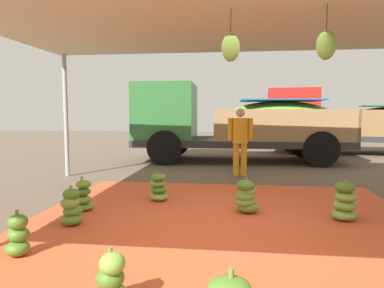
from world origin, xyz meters
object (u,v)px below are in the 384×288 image
(banana_bunch_4, at_px, (159,188))
(banana_bunch_8, at_px, (83,197))
(banana_bunch_1, at_px, (345,202))
(banana_bunch_2, at_px, (18,236))
(banana_bunch_5, at_px, (71,208))
(worker_0, at_px, (240,137))
(banana_bunch_0, at_px, (246,197))
(cargo_truck_far, at_px, (352,121))
(cargo_truck_main, at_px, (233,122))
(banana_bunch_7, at_px, (112,281))

(banana_bunch_4, relative_size, banana_bunch_8, 0.99)
(banana_bunch_1, bearing_deg, banana_bunch_2, -155.62)
(banana_bunch_4, distance_m, banana_bunch_5, 1.68)
(banana_bunch_8, relative_size, worker_0, 0.33)
(banana_bunch_0, distance_m, worker_0, 3.23)
(banana_bunch_0, distance_m, banana_bunch_5, 2.49)
(banana_bunch_1, distance_m, cargo_truck_far, 9.08)
(cargo_truck_far, relative_size, worker_0, 4.24)
(banana_bunch_2, relative_size, cargo_truck_main, 0.07)
(banana_bunch_1, distance_m, banana_bunch_2, 4.14)
(cargo_truck_far, bearing_deg, banana_bunch_0, -116.13)
(banana_bunch_4, xyz_separation_m, worker_0, (1.41, 2.58, 0.71))
(banana_bunch_5, bearing_deg, banana_bunch_8, 101.22)
(banana_bunch_4, xyz_separation_m, cargo_truck_main, (1.21, 5.20, 1.00))
(banana_bunch_1, xyz_separation_m, worker_0, (-1.41, 3.34, 0.68))
(banana_bunch_0, height_order, banana_bunch_4, banana_bunch_0)
(banana_bunch_2, xyz_separation_m, banana_bunch_5, (0.09, 1.03, 0.02))
(banana_bunch_7, bearing_deg, banana_bunch_8, 118.36)
(banana_bunch_5, xyz_separation_m, cargo_truck_main, (2.08, 6.65, 0.98))
(banana_bunch_8, bearing_deg, banana_bunch_0, 4.72)
(banana_bunch_2, distance_m, banana_bunch_4, 2.65)
(banana_bunch_0, distance_m, banana_bunch_8, 2.47)
(banana_bunch_4, distance_m, cargo_truck_far, 9.67)
(banana_bunch_4, bearing_deg, banana_bunch_1, -15.13)
(banana_bunch_4, bearing_deg, cargo_truck_far, 54.51)
(banana_bunch_8, bearing_deg, cargo_truck_main, 69.68)
(banana_bunch_0, distance_m, banana_bunch_1, 1.37)
(banana_bunch_1, height_order, banana_bunch_8, banana_bunch_1)
(cargo_truck_far, bearing_deg, banana_bunch_1, -107.85)
(banana_bunch_1, bearing_deg, banana_bunch_4, 164.87)
(banana_bunch_0, distance_m, cargo_truck_far, 9.41)
(banana_bunch_0, distance_m, cargo_truck_main, 5.86)
(banana_bunch_0, relative_size, banana_bunch_8, 1.00)
(banana_bunch_1, height_order, cargo_truck_far, cargo_truck_far)
(cargo_truck_main, xyz_separation_m, cargo_truck_far, (4.37, 2.63, -0.03))
(banana_bunch_1, relative_size, banana_bunch_7, 1.23)
(banana_bunch_7, relative_size, banana_bunch_8, 0.88)
(banana_bunch_0, xyz_separation_m, worker_0, (-0.05, 3.15, 0.70))
(banana_bunch_8, bearing_deg, worker_0, 54.34)
(cargo_truck_far, bearing_deg, banana_bunch_8, -127.42)
(banana_bunch_5, distance_m, banana_bunch_7, 2.22)
(banana_bunch_1, relative_size, banana_bunch_2, 1.20)
(banana_bunch_5, xyz_separation_m, banana_bunch_8, (-0.13, 0.67, -0.01))
(banana_bunch_1, relative_size, cargo_truck_main, 0.09)
(banana_bunch_7, distance_m, cargo_truck_main, 8.60)
(banana_bunch_2, bearing_deg, cargo_truck_far, 57.59)
(banana_bunch_2, relative_size, banana_bunch_7, 1.02)
(banana_bunch_8, distance_m, cargo_truck_far, 10.88)
(banana_bunch_0, height_order, worker_0, worker_0)
(banana_bunch_4, height_order, banana_bunch_5, banana_bunch_5)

